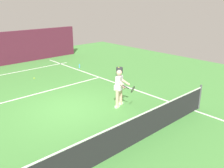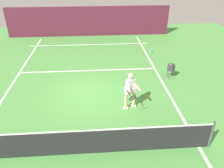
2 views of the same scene
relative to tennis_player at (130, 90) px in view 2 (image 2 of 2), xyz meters
The scene contains 11 objects.
ground_plane 2.29m from the tennis_player, 35.80° to the right, with size 23.63×23.63×0.00m, color #4C9342.
court_back_wall 10.18m from the tennis_player, 80.24° to the right, with size 12.27×0.24×2.19m, color #561E33.
baseline_marking 8.06m from the tennis_player, 77.57° to the right, with size 8.27×0.10×0.01m, color white.
service_line_marking 4.10m from the tennis_player, 64.52° to the right, with size 7.27×0.10×0.01m, color white.
sideline_left_marking 2.43m from the tennis_player, 146.87° to the right, with size 0.10×16.17×0.01m, color white.
sideline_right_marking 5.57m from the tennis_player, 13.08° to the right, with size 0.10×16.17×0.01m, color white.
court_net 2.92m from the tennis_player, 53.36° to the left, with size 7.95×0.08×1.01m.
tennis_player is the anchor object (origin of this frame).
tennis_ball_near 6.00m from the tennis_player, 80.78° to the right, with size 0.07×0.07×0.07m, color #D1E533.
ball_hopper 3.52m from the tennis_player, 133.92° to the right, with size 0.36×0.36×0.74m.
water_bottle 6.52m from the tennis_player, 110.48° to the right, with size 0.07×0.07×0.24m, color #4C9EE5.
Camera 2 is at (-0.44, 8.68, 5.29)m, focal length 36.19 mm.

